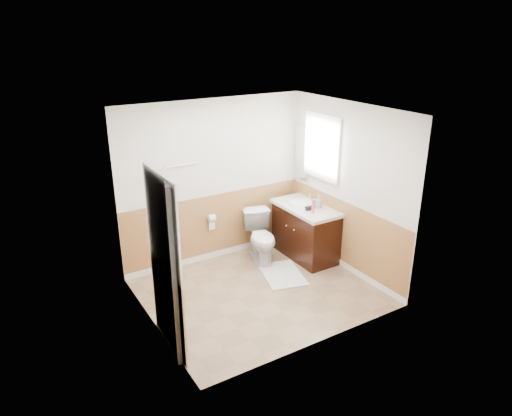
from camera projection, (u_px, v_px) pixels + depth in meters
floor at (259, 292)px, 6.53m from camera, size 3.00×3.00×0.00m
ceiling at (260, 111)px, 5.63m from camera, size 3.00×3.00×0.00m
wall_back at (214, 182)px, 7.11m from camera, size 3.00×0.00×3.00m
wall_front at (323, 245)px, 5.04m from camera, size 3.00×0.00×3.00m
wall_left at (148, 233)px, 5.35m from camera, size 0.00×3.00×3.00m
wall_right at (347, 189)px, 6.80m from camera, size 0.00×3.00×3.00m
wainscot_back at (216, 227)px, 7.37m from camera, size 3.00×0.00×3.00m
wainscot_front at (319, 305)px, 5.32m from camera, size 3.00×0.00×3.00m
wainscot_left at (154, 290)px, 5.63m from camera, size 0.00×2.60×2.60m
wainscot_right at (343, 236)px, 7.07m from camera, size 0.00×2.60×2.60m
toilet at (261, 237)px, 7.30m from camera, size 0.61×0.84×0.76m
bath_mat at (282, 274)px, 6.97m from camera, size 0.74×0.92×0.02m
vanity_cabinet at (305, 233)px, 7.43m from camera, size 0.55×1.10×0.80m
vanity_knob_left at (294, 230)px, 7.15m from camera, size 0.03×0.03×0.03m
vanity_knob_right at (286, 226)px, 7.31m from camera, size 0.03×0.03×0.03m
countertop at (306, 208)px, 7.27m from camera, size 0.60×1.15×0.05m
sink_basin at (301, 203)px, 7.38m from camera, size 0.36×0.36×0.02m
faucet at (310, 197)px, 7.45m from camera, size 0.02×0.02×0.14m
lotion_bottle at (313, 206)px, 6.95m from camera, size 0.05×0.05×0.22m
soap_dispenser at (318, 201)px, 7.18m from camera, size 0.12×0.12×0.20m
hair_dryer_body at (310, 208)px, 7.11m from camera, size 0.14×0.07×0.07m
hair_dryer_handle at (306, 209)px, 7.16m from camera, size 0.03×0.03×0.07m
mirror_panel at (302, 153)px, 7.56m from camera, size 0.02×0.35×0.90m
window_frame at (322, 147)px, 7.08m from camera, size 0.04×0.80×1.00m
window_glass at (323, 147)px, 7.09m from camera, size 0.01×0.70×0.90m
door at (172, 265)px, 5.12m from camera, size 0.29×0.78×2.04m
door_frame at (165, 265)px, 5.08m from camera, size 0.02×0.92×2.10m
door_knob at (166, 257)px, 5.44m from camera, size 0.06×0.06×0.06m
towel_bar at (181, 165)px, 6.68m from camera, size 0.62×0.02×0.02m
tp_holder_bar at (212, 218)px, 7.21m from camera, size 0.14×0.02×0.02m
tp_roll at (212, 218)px, 7.21m from camera, size 0.10×0.11×0.11m
tp_sheet at (212, 225)px, 7.25m from camera, size 0.10×0.01×0.16m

